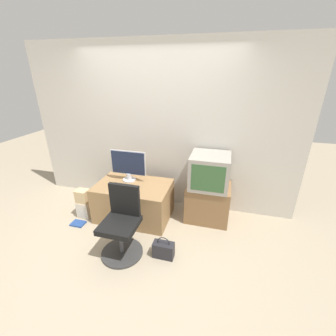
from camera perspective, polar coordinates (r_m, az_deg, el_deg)
name	(u,v)px	position (r m, az deg, el deg)	size (l,w,h in m)	color
ground_plane	(130,251)	(3.15, -9.73, -20.10)	(12.00, 12.00, 0.00)	tan
wall_back	(158,129)	(3.63, -2.51, 9.82)	(4.40, 0.05, 2.60)	beige
desk	(134,201)	(3.59, -8.63, -8.21)	(1.12, 0.72, 0.57)	#937047
side_stand	(208,202)	(3.58, 10.04, -8.43)	(0.65, 0.53, 0.57)	olive
main_monitor	(128,165)	(3.50, -10.05, 0.69)	(0.56, 0.20, 0.49)	silver
keyboard	(123,186)	(3.44, -11.44, -4.44)	(0.32, 0.12, 0.01)	#2D2D2D
mouse	(138,187)	(3.36, -7.65, -4.69)	(0.07, 0.04, 0.02)	#4C4C51
crt_tv	(210,171)	(3.31, 10.53, -0.75)	(0.56, 0.54, 0.49)	gray
office_chair	(122,226)	(2.93, -11.69, -14.33)	(0.53, 0.53, 0.90)	#333333
cardboard_box_lower	(85,209)	(3.87, -20.39, -9.70)	(0.20, 0.17, 0.26)	beige
cardboard_box_upper	(82,196)	(3.75, -20.90, -6.67)	(0.19, 0.15, 0.21)	#D1B27F
handbag	(163,250)	(2.98, -1.16, -20.01)	(0.26, 0.13, 0.30)	#232328
book	(78,223)	(3.79, -21.86, -12.94)	(0.20, 0.15, 0.02)	navy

